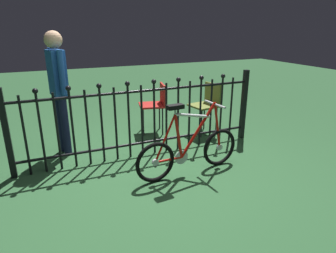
{
  "coord_description": "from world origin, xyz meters",
  "views": [
    {
      "loc": [
        -1.28,
        -3.08,
        1.79
      ],
      "look_at": [
        0.16,
        0.2,
        0.55
      ],
      "focal_mm": 31.84,
      "sensor_mm": 36.0,
      "label": 1
    }
  ],
  "objects": [
    {
      "name": "chair_olive",
      "position": [
        1.29,
        1.13,
        0.53
      ],
      "size": [
        0.46,
        0.46,
        0.84
      ],
      "color": "black",
      "rests_on": "ground"
    },
    {
      "name": "iron_fence",
      "position": [
        -0.07,
        0.67,
        0.57
      ],
      "size": [
        3.46,
        0.07,
        1.11
      ],
      "color": "black",
      "rests_on": "ground"
    },
    {
      "name": "ground_plane",
      "position": [
        0.0,
        0.0,
        0.0
      ],
      "size": [
        20.0,
        20.0,
        0.0
      ],
      "primitive_type": "plane",
      "color": "#29552F"
    },
    {
      "name": "person_visitor",
      "position": [
        -1.03,
        1.21,
        1.03
      ],
      "size": [
        0.24,
        0.47,
        1.71
      ],
      "color": "#191E3F",
      "rests_on": "ground"
    },
    {
      "name": "chair_red",
      "position": [
        0.5,
        1.49,
        0.53
      ],
      "size": [
        0.49,
        0.49,
        0.84
      ],
      "color": "black",
      "rests_on": "ground"
    },
    {
      "name": "bicycle",
      "position": [
        0.32,
        -0.09,
        0.32
      ],
      "size": [
        1.44,
        0.4,
        0.92
      ],
      "color": "black",
      "rests_on": "ground"
    }
  ]
}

